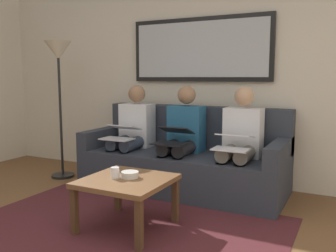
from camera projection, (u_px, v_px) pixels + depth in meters
The scene contains 14 objects.
wall_rear at pixel (202, 71), 4.38m from camera, with size 6.00×0.12×2.60m, color beige.
area_rug at pixel (121, 229), 3.00m from camera, with size 2.60×1.80×0.01m, color #4C1E23.
couch at pixel (185, 161), 4.08m from camera, with size 2.20×0.90×0.90m.
framed_mirror at pixel (199, 50), 4.26m from camera, with size 1.71×0.05×0.73m.
coffee_table at pixel (127, 185), 2.98m from camera, with size 0.67×0.67×0.42m.
cup at pixel (115, 173), 2.98m from camera, with size 0.07×0.07×0.09m, color silver.
bowl at pixel (130, 175), 3.00m from camera, with size 0.15×0.15×0.05m, color beige.
person_left at pixel (240, 140), 3.69m from camera, with size 0.38×0.58×1.14m.
laptop_white at pixel (233, 142), 3.47m from camera, with size 0.34×0.34×0.14m.
person_middle at pixel (183, 135), 3.98m from camera, with size 0.38×0.58×1.14m.
laptop_black at pixel (173, 136), 3.77m from camera, with size 0.34×0.40×0.17m.
person_right at pixel (133, 131), 4.27m from camera, with size 0.38×0.58×1.14m.
laptop_silver at pixel (121, 132), 4.05m from camera, with size 0.35×0.36×0.15m.
standing_lamp at pixel (59, 65), 4.40m from camera, with size 0.32×0.32×1.66m.
Camera 1 is at (-1.64, 1.53, 1.23)m, focal length 39.28 mm.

